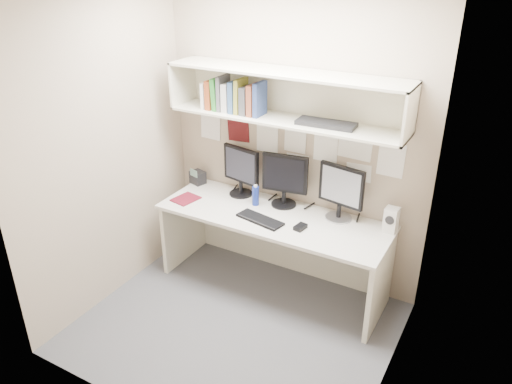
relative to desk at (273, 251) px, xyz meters
The scene contains 19 objects.
floor 0.75m from the desk, 90.00° to the right, with size 2.40×2.00×0.01m, color #4B4B50.
wall_back 1.00m from the desk, 90.00° to the left, with size 2.40×0.02×2.60m, color tan.
wall_front 1.90m from the desk, 90.00° to the right, with size 2.40×0.02×2.60m, color tan.
wall_left 1.65m from the desk, 151.57° to the right, with size 0.02×2.00×2.60m, color tan.
wall_right 1.65m from the desk, 28.43° to the right, with size 0.02×2.00×2.60m, color tan.
desk is the anchor object (origin of this frame).
overhead_hutch 1.37m from the desk, 90.00° to the left, with size 2.00×0.38×0.40m.
pinned_papers 0.95m from the desk, 90.00° to the left, with size 1.92×0.01×0.48m, color white, non-canonical shape.
monitor_left 0.79m from the desk, 153.99° to the left, with size 0.39×0.21×0.45m.
monitor_center 0.66m from the desk, 92.40° to the left, with size 0.40×0.22×0.47m.
monitor_right 0.83m from the desk, 23.53° to the left, with size 0.40×0.22×0.47m.
keyboard 0.40m from the desk, 109.97° to the right, with size 0.41×0.15×0.02m, color black.
mouse 0.50m from the desk, 19.85° to the right, with size 0.07×0.11×0.03m, color black.
speaker 1.07m from the desk, 12.64° to the left, with size 0.11×0.11×0.21m.
blue_bottle 0.52m from the desk, 158.00° to the left, with size 0.06×0.06×0.19m.
maroon_notebook 0.92m from the desk, behind, with size 0.19×0.23×0.01m, color maroon.
desk_phone 1.06m from the desk, 166.82° to the left, with size 0.16×0.15×0.16m.
book_stack 1.38m from the desk, 164.68° to the left, with size 0.55×0.18×0.29m.
hutch_tray 1.25m from the desk, 21.57° to the left, with size 0.46×0.18×0.03m, color black.
Camera 1 is at (1.70, -2.69, 2.74)m, focal length 35.00 mm.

